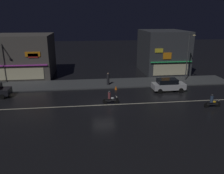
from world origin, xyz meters
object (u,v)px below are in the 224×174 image
Objects in this scene: parked_car_trailing at (168,85)px; traffic_cone at (116,88)px; pedestrian_on_sidewalk at (108,79)px; motorcycle_lead at (110,98)px; streetlamp_mid at (188,53)px; motorcycle_opposite_lane at (212,102)px.

parked_car_trailing is 7.82× the size of traffic_cone.
parked_car_trailing is at bearing -11.67° from traffic_cone.
pedestrian_on_sidewalk reaches higher than motorcycle_lead.
motorcycle_lead is 5.19m from traffic_cone.
motorcycle_lead is at bearing -156.31° from parked_car_trailing.
pedestrian_on_sidewalk is 0.93× the size of motorcycle_lead.
streetlamp_mid is 11.00m from motorcycle_opposite_lane.
streetlamp_mid is 12.63m from pedestrian_on_sidewalk.
motorcycle_opposite_lane is 3.45× the size of traffic_cone.
motorcycle_lead is at bearing -148.37° from streetlamp_mid.
parked_car_trailing is 8.94m from motorcycle_lead.
parked_car_trailing is at bearing -136.67° from streetlamp_mid.
streetlamp_mid reaches higher than motorcycle_opposite_lane.
streetlamp_mid reaches higher than motorcycle_lead.
motorcycle_opposite_lane is (10.98, -2.47, 0.00)m from motorcycle_lead.
traffic_cone is (0.89, -1.95, -0.68)m from pedestrian_on_sidewalk.
streetlamp_mid is at bearing 13.79° from traffic_cone.
motorcycle_opposite_lane is (10.52, -9.42, -0.32)m from pedestrian_on_sidewalk.
pedestrian_on_sidewalk reaches higher than traffic_cone.
traffic_cone is at bearing -166.21° from streetlamp_mid.
streetlamp_mid is at bearing 43.33° from parked_car_trailing.
streetlamp_mid is 12.86× the size of traffic_cone.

